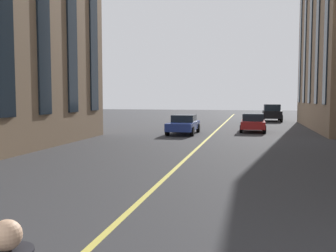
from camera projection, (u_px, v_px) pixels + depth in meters
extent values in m
cube|color=#D8C64C|center=(201.00, 145.00, 20.66)|extent=(80.00, 0.16, 0.01)
cube|color=navy|center=(183.00, 126.00, 27.06)|extent=(4.40, 1.80, 0.55)
cube|color=#19232D|center=(184.00, 118.00, 27.23)|extent=(1.85, 1.58, 0.50)
cylinder|color=black|center=(192.00, 132.00, 25.48)|extent=(0.64, 0.22, 0.64)
cylinder|color=black|center=(167.00, 131.00, 25.85)|extent=(0.64, 0.22, 0.64)
cylinder|color=black|center=(198.00, 128.00, 28.30)|extent=(0.64, 0.22, 0.64)
cylinder|color=black|center=(176.00, 128.00, 28.68)|extent=(0.64, 0.22, 0.64)
cube|color=#B21E1E|center=(253.00, 124.00, 28.82)|extent=(3.90, 1.75, 0.55)
cube|color=#19232D|center=(253.00, 117.00, 28.59)|extent=(1.64, 1.54, 0.55)
cylinder|color=black|center=(242.00, 126.00, 30.28)|extent=(0.60, 0.21, 0.60)
cylinder|color=black|center=(264.00, 127.00, 29.91)|extent=(0.60, 0.21, 0.60)
cylinder|color=black|center=(241.00, 129.00, 27.77)|extent=(0.60, 0.21, 0.60)
cylinder|color=black|center=(265.00, 129.00, 27.41)|extent=(0.60, 0.21, 0.60)
cube|color=black|center=(272.00, 114.00, 41.81)|extent=(4.70, 1.95, 0.80)
cube|color=#19232D|center=(272.00, 107.00, 41.76)|extent=(2.58, 1.72, 0.70)
cylinder|color=black|center=(263.00, 117.00, 43.56)|extent=(0.76, 0.27, 0.76)
cylinder|color=black|center=(279.00, 117.00, 43.15)|extent=(0.76, 0.27, 0.76)
cylinder|color=black|center=(263.00, 118.00, 40.54)|extent=(0.76, 0.27, 0.76)
cylinder|color=black|center=(281.00, 119.00, 40.13)|extent=(0.76, 0.27, 0.76)
sphere|color=tan|center=(6.00, 235.00, 2.71)|extent=(0.23, 0.23, 0.23)
cube|color=#19232D|center=(4.00, 3.00, 15.66)|extent=(1.10, 0.10, 9.58)
cube|color=#19232D|center=(43.00, 18.00, 18.62)|extent=(1.10, 0.10, 9.58)
cube|color=#19232D|center=(72.00, 29.00, 21.59)|extent=(1.10, 0.10, 9.58)
cube|color=#19232D|center=(94.00, 37.00, 24.55)|extent=(1.10, 0.10, 9.58)
cube|color=#19232D|center=(327.00, 16.00, 24.76)|extent=(1.10, 0.10, 11.64)
cube|color=#19232D|center=(318.00, 26.00, 28.12)|extent=(1.10, 0.10, 11.64)
cube|color=#19232D|center=(311.00, 34.00, 31.48)|extent=(1.10, 0.10, 11.64)
cube|color=#19232D|center=(305.00, 40.00, 34.84)|extent=(1.10, 0.10, 11.64)
cube|color=#19232D|center=(300.00, 45.00, 38.20)|extent=(1.10, 0.10, 11.64)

